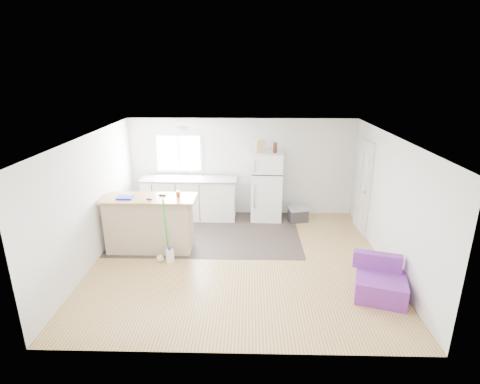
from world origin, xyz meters
The scene contains 19 objects.
room centered at (0.00, 0.00, 1.20)m, with size 5.51×5.01×2.41m.
vinyl_zone centered at (-0.73, 1.25, 0.00)m, with size 4.05×2.50×0.00m, color #2E2622.
window centered at (-1.55, 2.49, 1.55)m, with size 1.18×0.06×0.98m.
interior_door centered at (2.72, 1.55, 1.02)m, with size 0.11×0.92×2.10m.
ceiling_fixture centered at (-1.20, 1.20, 2.36)m, with size 0.30×0.30×0.07m, color white.
kitchen_cabinets centered at (-1.27, 2.15, 0.52)m, with size 2.30×0.75×1.32m.
peninsula centered at (-1.81, 0.42, 0.57)m, with size 1.83×0.70×1.12m.
refrigerator centered at (0.60, 2.14, 0.83)m, with size 0.76×0.72×1.66m.
cooler centered at (1.37, 1.95, 0.18)m, with size 0.52×0.41×0.35m.
purple_seat centered at (2.31, -1.12, 0.23)m, with size 0.95×0.93×0.64m.
cleaner_jug centered at (-1.32, -0.11, 0.13)m, with size 0.17×0.14×0.31m.
mop centered at (-1.49, -0.07, 0.23)m, with size 0.23×0.36×1.30m.
red_cup centered at (-1.22, 0.46, 1.18)m, with size 0.08×0.08×0.12m, color red.
blue_tray centered at (-2.23, 0.34, 1.14)m, with size 0.30×0.22×0.04m, color #1421C1.
tool_a centered at (-1.54, 0.52, 1.14)m, with size 0.14×0.05×0.03m, color black.
tool_b centered at (-1.74, 0.28, 1.14)m, with size 0.10×0.04×0.03m, color black.
cardboard_box centered at (0.44, 2.10, 1.81)m, with size 0.20×0.10×0.30m, color tan.
bottle_left centered at (0.78, 2.06, 1.78)m, with size 0.07×0.07×0.25m, color #3A170A.
bottle_right centered at (0.77, 2.12, 1.78)m, with size 0.07×0.07×0.25m, color #3A170A.
Camera 1 is at (0.17, -6.46, 3.55)m, focal length 28.00 mm.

